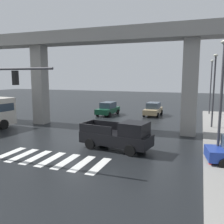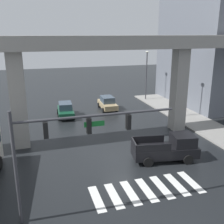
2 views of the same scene
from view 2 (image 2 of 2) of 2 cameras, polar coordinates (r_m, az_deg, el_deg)
name	(u,v)px [view 2 (image 2 of 2)]	position (r m, az deg, el deg)	size (l,w,h in m)	color
ground_plane	(122,158)	(21.90, 2.23, -9.86)	(120.00, 120.00, 0.00)	black
crosswalk_stripes	(146,190)	(18.09, 7.35, -16.14)	(7.15, 2.80, 0.01)	silver
elevated_overpass	(105,51)	(24.38, -1.46, 12.96)	(51.91, 2.60, 9.52)	gray
sidewalk_east	(220,134)	(28.65, 22.12, -4.44)	(4.00, 36.00, 0.15)	gray
pickup_truck	(168,148)	(21.72, 11.97, -7.60)	(5.34, 2.70, 2.08)	black
sedan_tan	(107,103)	(35.22, -0.98, 1.93)	(2.05, 4.34, 1.72)	tan
sedan_dark_green	(65,110)	(32.58, -9.90, 0.46)	(2.18, 4.41, 1.72)	#14472D
traffic_signal_mast	(67,137)	(14.01, -9.52, -5.36)	(8.69, 0.32, 6.20)	#38383D
street_lamp_mid_block	(179,80)	(31.95, 14.08, 6.72)	(0.44, 0.70, 7.24)	#38383D
street_lamp_far_north	(147,70)	(39.88, 7.39, 8.94)	(0.44, 0.70, 7.24)	#38383D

